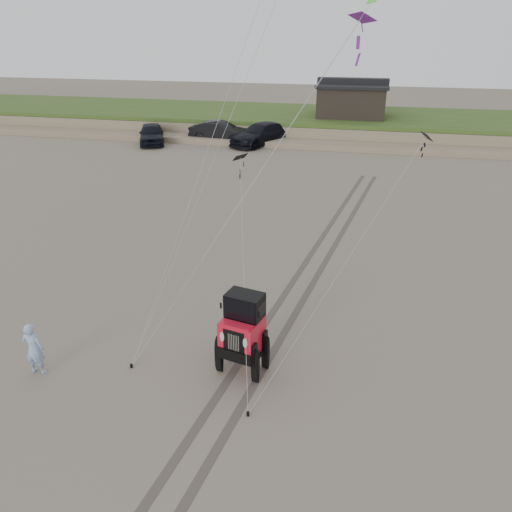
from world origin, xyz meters
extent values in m
plane|color=#6B6054|center=(0.00, 0.00, 0.00)|extent=(160.00, 160.00, 0.00)
cube|color=#7A6B54|center=(0.00, 38.00, 0.70)|extent=(160.00, 12.00, 1.40)
cube|color=#2D4719|center=(0.00, 38.00, 1.55)|extent=(160.00, 12.00, 0.35)
cube|color=#7A6B54|center=(0.00, 31.50, 0.25)|extent=(160.00, 3.50, 0.50)
cube|color=black|center=(2.00, 37.00, 3.03)|extent=(6.00, 5.00, 2.60)
cube|color=black|center=(2.00, 37.00, 4.45)|extent=(6.40, 5.40, 0.25)
cube|color=black|center=(2.00, 37.00, 4.83)|extent=(6.40, 1.20, 0.50)
imported|color=black|center=(-14.60, 29.28, 0.86)|extent=(3.83, 5.42, 1.71)
imported|color=black|center=(-8.92, 31.24, 0.90)|extent=(5.61, 2.43, 1.80)
imported|color=black|center=(-5.26, 30.95, 0.90)|extent=(5.34, 6.64, 1.81)
imported|color=#89ACD4|center=(-5.15, -1.02, 0.85)|extent=(0.65, 0.45, 1.71)
cube|color=black|center=(5.56, 4.86, 6.32)|extent=(0.39, 0.56, 0.24)
cube|color=#6F1A91|center=(3.18, 9.54, 9.67)|extent=(1.14, 1.28, 0.41)
cube|color=black|center=(-0.15, 4.02, 5.57)|extent=(0.48, 0.53, 0.24)
cylinder|color=black|center=(-2.55, -0.19, 0.06)|extent=(0.08, 0.08, 0.12)
cylinder|color=black|center=(1.37, -1.42, 0.06)|extent=(0.08, 0.08, 0.12)
cube|color=#4C443D|center=(1.60, 8.00, 0.00)|extent=(4.42, 29.74, 0.01)
cube|color=#4C443D|center=(2.40, 8.00, 0.00)|extent=(4.42, 29.74, 0.01)
camera|label=1|loc=(3.82, -11.34, 9.42)|focal=35.00mm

